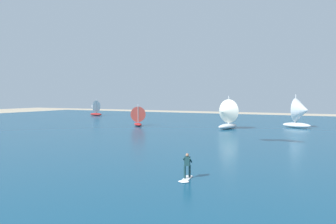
{
  "coord_description": "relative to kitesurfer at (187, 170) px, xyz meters",
  "views": [
    {
      "loc": [
        12.03,
        -0.93,
        5.56
      ],
      "look_at": [
        1.03,
        21.15,
        4.34
      ],
      "focal_mm": 35.89,
      "sensor_mm": 36.0,
      "label": 1
    }
  ],
  "objects": [
    {
      "name": "sailboat_far_left",
      "position": [
        3.5,
        40.02,
        1.99
      ],
      "size": [
        5.03,
        4.43,
        5.66
      ],
      "color": "silver",
      "rests_on": "ocean"
    },
    {
      "name": "kitesurfer",
      "position": [
        0.0,
        0.0,
        0.0
      ],
      "size": [
        0.9,
        2.02,
        1.67
      ],
      "color": "white",
      "rests_on": "ocean"
    },
    {
      "name": "sailboat_mid_left",
      "position": [
        -49.91,
        52.62,
        1.51
      ],
      "size": [
        3.94,
        3.33,
        4.61
      ],
      "color": "maroon",
      "rests_on": "ocean"
    },
    {
      "name": "sailboat_mid_right",
      "position": [
        -7.23,
        32.67,
        1.88
      ],
      "size": [
        4.26,
        4.82,
        5.41
      ],
      "color": "silver",
      "rests_on": "ocean"
    },
    {
      "name": "ocean",
      "position": [
        -3.47,
        32.64,
        -0.65
      ],
      "size": [
        160.0,
        90.0,
        0.1
      ],
      "primitive_type": "cube",
      "color": "navy",
      "rests_on": "ground"
    },
    {
      "name": "sailboat_outermost",
      "position": [
        -23.2,
        31.47,
        1.19
      ],
      "size": [
        3.47,
        3.45,
        3.92
      ],
      "color": "maroon",
      "rests_on": "ocean"
    }
  ]
}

